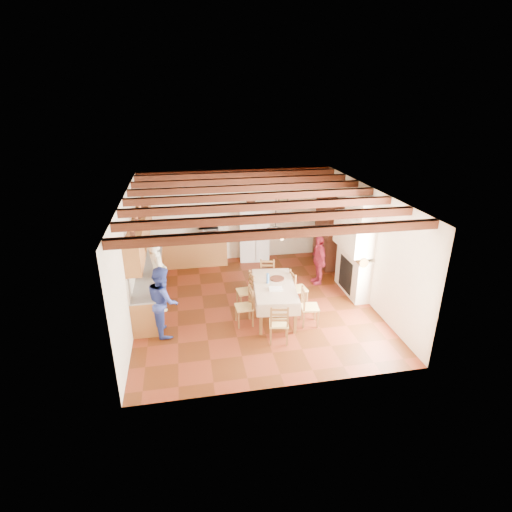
{
  "coord_description": "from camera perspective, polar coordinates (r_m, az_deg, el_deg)",
  "views": [
    {
      "loc": [
        -1.66,
        -9.13,
        5.21
      ],
      "look_at": [
        0.1,
        0.3,
        1.25
      ],
      "focal_mm": 28.0,
      "sensor_mm": 36.0,
      "label": 1
    }
  ],
  "objects": [
    {
      "name": "fireplace",
      "position": [
        10.99,
        13.65,
        1.48
      ],
      "size": [
        0.56,
        1.6,
        2.8
      ],
      "primitive_type": null,
      "color": "beige",
      "rests_on": "ground"
    },
    {
      "name": "wall_picture",
      "position": [
        13.21,
        3.89,
        7.63
      ],
      "size": [
        0.34,
        0.03,
        0.42
      ],
      "primitive_type": "cube",
      "color": "#311C13",
      "rests_on": "ground"
    },
    {
      "name": "backsplash_left",
      "position": [
        11.03,
        -16.71,
        0.1
      ],
      "size": [
        0.03,
        4.3,
        0.6
      ],
      "primitive_type": "cube",
      "color": "silver",
      "rests_on": "ground"
    },
    {
      "name": "countertop_left",
      "position": [
        11.12,
        -15.07,
        -1.32
      ],
      "size": [
        0.62,
        4.3,
        0.04
      ],
      "primitive_type": "cube",
      "color": "slate",
      "rests_on": "lower_cabinets_left"
    },
    {
      "name": "wall_right",
      "position": [
        10.91,
        15.51,
        1.69
      ],
      "size": [
        0.02,
        6.5,
        3.0
      ],
      "primitive_type": "cube",
      "color": "#F6ECCE",
      "rests_on": "ground"
    },
    {
      "name": "refrigerator",
      "position": [
        13.16,
        -0.33,
        3.53
      ],
      "size": [
        1.01,
        0.86,
        1.9
      ],
      "primitive_type": "cube",
      "rotation": [
        0.0,
        0.0,
        -0.08
      ],
      "color": "white",
      "rests_on": "floor"
    },
    {
      "name": "ceiling",
      "position": [
        9.54,
        -0.26,
        9.09
      ],
      "size": [
        6.0,
        6.5,
        0.02
      ],
      "primitive_type": "cube",
      "color": "white",
      "rests_on": "ground"
    },
    {
      "name": "chair_left_near",
      "position": [
        9.57,
        -1.72,
        -7.2
      ],
      "size": [
        0.42,
        0.44,
        0.96
      ],
      "primitive_type": null,
      "rotation": [
        0.0,
        0.0,
        -1.53
      ],
      "color": "brown",
      "rests_on": "floor"
    },
    {
      "name": "chair_right_near",
      "position": [
        9.65,
        7.71,
        -7.15
      ],
      "size": [
        0.45,
        0.47,
        0.96
      ],
      "primitive_type": null,
      "rotation": [
        0.0,
        0.0,
        1.44
      ],
      "color": "brown",
      "rests_on": "floor"
    },
    {
      "name": "dining_table",
      "position": [
        9.82,
        2.64,
        -4.57
      ],
      "size": [
        1.2,
        2.02,
        0.84
      ],
      "rotation": [
        0.0,
        0.0,
        -0.12
      ],
      "color": "beige",
      "rests_on": "floor"
    },
    {
      "name": "microwave",
      "position": [
        12.8,
        -6.78,
        3.37
      ],
      "size": [
        0.61,
        0.41,
        0.34
      ],
      "primitive_type": "imported",
      "rotation": [
        0.0,
        0.0,
        0.0
      ],
      "color": "silver",
      "rests_on": "countertop_back"
    },
    {
      "name": "wall_back",
      "position": [
        13.04,
        -2.83,
        5.87
      ],
      "size": [
        6.0,
        0.02,
        3.0
      ],
      "primitive_type": "cube",
      "color": "#F6ECCE",
      "rests_on": "ground"
    },
    {
      "name": "chair_end_near",
      "position": [
        8.97,
        3.29,
        -9.46
      ],
      "size": [
        0.49,
        0.48,
        0.96
      ],
      "primitive_type": null,
      "rotation": [
        0.0,
        0.0,
        2.94
      ],
      "color": "brown",
      "rests_on": "floor"
    },
    {
      "name": "wall_left",
      "position": [
        9.95,
        -17.56,
        -0.57
      ],
      "size": [
        0.02,
        6.5,
        3.0
      ],
      "primitive_type": "cube",
      "color": "#F6ECCE",
      "rests_on": "ground"
    },
    {
      "name": "chair_right_far",
      "position": [
        10.47,
        6.08,
        -4.57
      ],
      "size": [
        0.44,
        0.46,
        0.96
      ],
      "primitive_type": null,
      "rotation": [
        0.0,
        0.0,
        1.68
      ],
      "color": "brown",
      "rests_on": "floor"
    },
    {
      "name": "chair_end_far",
      "position": [
        10.96,
        1.63,
        -3.15
      ],
      "size": [
        0.49,
        0.47,
        0.96
      ],
      "primitive_type": null,
      "rotation": [
        0.0,
        0.0,
        -0.19
      ],
      "color": "brown",
      "rests_on": "floor"
    },
    {
      "name": "floor",
      "position": [
        10.65,
        -0.23,
        -6.92
      ],
      "size": [
        6.0,
        6.5,
        0.02
      ],
      "primitive_type": "cube",
      "color": "#4C210C",
      "rests_on": "ground"
    },
    {
      "name": "wall_front",
      "position": [
        7.14,
        4.51,
        -8.95
      ],
      "size": [
        6.0,
        0.02,
        3.0
      ],
      "primitive_type": "cube",
      "color": "#F6ECCE",
      "rests_on": "ground"
    },
    {
      "name": "fridge_vase",
      "position": [
        12.83,
        -0.75,
        8.21
      ],
      "size": [
        0.36,
        0.36,
        0.32
      ],
      "primitive_type": "imported",
      "rotation": [
        0.0,
        0.0,
        0.16
      ],
      "color": "#361B12",
      "rests_on": "refrigerator"
    },
    {
      "name": "upper_cabinets",
      "position": [
        10.79,
        -16.25,
        3.35
      ],
      "size": [
        0.35,
        4.2,
        0.7
      ],
      "primitive_type": "cube",
      "color": "brown",
      "rests_on": "ground"
    },
    {
      "name": "ceiling_beams",
      "position": [
        9.57,
        -0.26,
        8.51
      ],
      "size": [
        6.0,
        6.3,
        0.16
      ],
      "primitive_type": null,
      "color": "#33160E",
      "rests_on": "ground"
    },
    {
      "name": "hutch",
      "position": [
        12.78,
        10.24,
        3.31
      ],
      "size": [
        0.56,
        1.24,
        2.21
      ],
      "primitive_type": null,
      "rotation": [
        0.0,
        0.0,
        0.04
      ],
      "color": "#361B12",
      "rests_on": "floor"
    },
    {
      "name": "chandelier",
      "position": [
        9.24,
        2.8,
        3.71
      ],
      "size": [
        0.47,
        0.47,
        0.03
      ],
      "primitive_type": "torus",
      "color": "black",
      "rests_on": "ground"
    },
    {
      "name": "chair_left_far",
      "position": [
        10.28,
        -1.55,
        -4.98
      ],
      "size": [
        0.44,
        0.46,
        0.96
      ],
      "primitive_type": null,
      "rotation": [
        0.0,
        0.0,
        -1.47
      ],
      "color": "brown",
      "rests_on": "floor"
    },
    {
      "name": "person_man",
      "position": [
        10.32,
        -13.82,
        -2.51
      ],
      "size": [
        0.64,
        0.81,
        1.95
      ],
      "primitive_type": "imported",
      "rotation": [
        0.0,
        0.0,
        1.85
      ],
      "color": "white",
      "rests_on": "floor"
    },
    {
      "name": "lower_cabinets_left",
      "position": [
        11.3,
        -14.85,
        -3.41
      ],
      "size": [
        0.6,
        4.3,
        0.86
      ],
      "primitive_type": "cube",
      "color": "brown",
      "rests_on": "ground"
    },
    {
      "name": "lower_cabinets_back",
      "position": [
        13.0,
        -9.34,
        0.53
      ],
      "size": [
        2.3,
        0.6,
        0.86
      ],
      "primitive_type": "cube",
      "color": "brown",
      "rests_on": "ground"
    },
    {
      "name": "person_woman_blue",
      "position": [
        9.34,
        -13.15,
        -6.22
      ],
      "size": [
        0.79,
        0.92,
        1.65
      ],
      "primitive_type": "imported",
      "rotation": [
        0.0,
        0.0,
        1.79
      ],
      "color": "#2D3D95",
      "rests_on": "floor"
    },
    {
      "name": "countertop_back",
      "position": [
        12.84,
        -9.46,
        2.39
      ],
      "size": [
        2.34,
        0.62,
        0.04
      ],
      "primitive_type": "cube",
      "color": "slate",
      "rests_on": "lower_cabinets_back"
    },
    {
      "name": "person_woman_red",
      "position": [
        11.63,
        8.93,
        -0.54
      ],
      "size": [
        0.37,
        0.86,
        1.46
      ],
      "primitive_type": "imported",
      "rotation": [
        0.0,
        0.0,
        -1.55
      ],
      "color": "#A6243E",
      "rests_on": "floor"
    },
    {
      "name": "backsplash_back",
      "position": [
        13.0,
        -9.59,
        4.14
      ],
      "size": [
        2.3,
        0.03,
        0.6
      ],
      "primitive_type": "cube",
      "color": "silver",
      "rests_on": "ground"
    }
  ]
}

